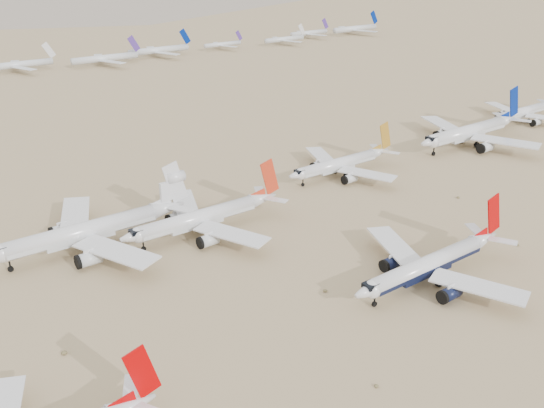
{
  "coord_description": "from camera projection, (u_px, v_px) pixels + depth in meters",
  "views": [
    {
      "loc": [
        -109.7,
        -72.29,
        72.3
      ],
      "look_at": [
        -20.04,
        48.39,
        7.0
      ],
      "focal_mm": 40.0,
      "sensor_mm": 36.0,
      "label": 1
    }
  ],
  "objects": [
    {
      "name": "row2_orange_tail",
      "position": [
        205.0,
        217.0,
        162.05
      ],
      "size": [
        46.21,
        45.21,
        16.48
      ],
      "color": "silver",
      "rests_on": "ground"
    },
    {
      "name": "desert_scrub",
      "position": [
        480.0,
        375.0,
        109.48
      ],
      "size": [
        219.83,
        121.67,
        0.63
      ],
      "color": "brown",
      "rests_on": "ground"
    },
    {
      "name": "main_airliner",
      "position": [
        432.0,
        263.0,
        138.85
      ],
      "size": [
        46.59,
        45.5,
        16.44
      ],
      "color": "silver",
      "rests_on": "ground"
    },
    {
      "name": "row2_gold_tail",
      "position": [
        342.0,
        163.0,
        202.15
      ],
      "size": [
        42.74,
        41.8,
        15.22
      ],
      "color": "silver",
      "rests_on": "ground"
    },
    {
      "name": "row2_blue_far",
      "position": [
        525.0,
        112.0,
        263.09
      ],
      "size": [
        44.12,
        43.14,
        15.68
      ],
      "color": "silver",
      "rests_on": "ground"
    },
    {
      "name": "ground",
      "position": [
        463.0,
        277.0,
        142.04
      ],
      "size": [
        7000.0,
        7000.0,
        0.0
      ],
      "primitive_type": "plane",
      "color": "#886E4F",
      "rests_on": "ground"
    },
    {
      "name": "row2_white_trijet",
      "position": [
        94.0,
        228.0,
        153.82
      ],
      "size": [
        51.98,
        50.8,
        18.42
      ],
      "color": "silver",
      "rests_on": "ground"
    },
    {
      "name": "distant_storage_row",
      "position": [
        74.0,
        60.0,
        377.35
      ],
      "size": [
        565.1,
        57.52,
        15.84
      ],
      "color": "silver",
      "rests_on": "ground"
    },
    {
      "name": "row2_navy_widebody",
      "position": [
        472.0,
        131.0,
        232.16
      ],
      "size": [
        54.97,
        53.76,
        19.56
      ],
      "color": "silver",
      "rests_on": "ground"
    }
  ]
}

